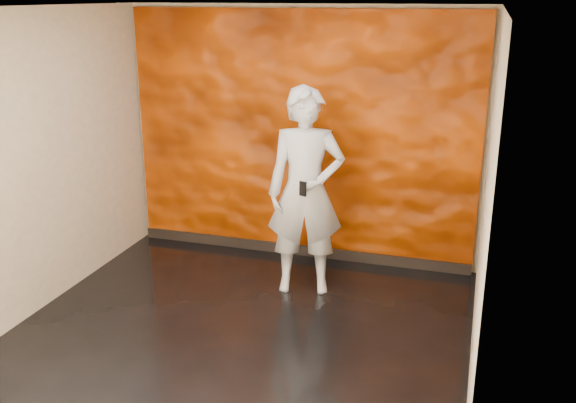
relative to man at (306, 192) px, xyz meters
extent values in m
cube|color=black|center=(-0.31, -1.09, -1.04)|extent=(4.00, 4.00, 0.01)
cube|color=tan|center=(-0.31, 0.91, 0.36)|extent=(4.00, 0.02, 2.80)
cube|color=tan|center=(-0.31, -3.09, 0.36)|extent=(4.00, 0.02, 2.80)
cube|color=tan|center=(-2.31, -1.09, 0.36)|extent=(0.02, 4.00, 2.80)
cube|color=tan|center=(1.69, -1.09, 0.36)|extent=(0.02, 4.00, 2.80)
cube|color=white|center=(-0.31, -1.09, 1.76)|extent=(4.00, 4.00, 0.01)
cube|color=#DD4B00|center=(-0.31, 0.87, 0.34)|extent=(3.90, 0.06, 2.75)
cube|color=black|center=(-0.31, 0.83, -0.98)|extent=(3.90, 0.04, 0.12)
imported|color=#A2A5B1|center=(0.00, 0.00, 0.00)|extent=(0.86, 0.67, 2.08)
cube|color=black|center=(0.05, -0.28, 0.12)|extent=(0.08, 0.04, 0.14)
camera|label=1|loc=(1.62, -5.81, 1.86)|focal=40.00mm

